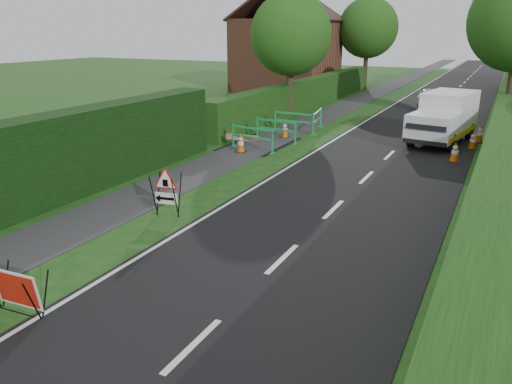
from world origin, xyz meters
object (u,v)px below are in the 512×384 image
(triangle_sign, at_px, (165,188))
(works_van, at_px, (444,117))
(hatchback_car, at_px, (431,99))
(red_rect_sign, at_px, (17,290))

(triangle_sign, distance_m, works_van, 14.05)
(hatchback_car, bearing_deg, works_van, -91.36)
(triangle_sign, relative_size, works_van, 0.23)
(triangle_sign, bearing_deg, red_rect_sign, -93.43)
(red_rect_sign, xyz_separation_m, hatchback_car, (2.81, 27.82, 0.16))
(red_rect_sign, bearing_deg, triangle_sign, 92.79)
(red_rect_sign, distance_m, triangle_sign, 5.12)
(red_rect_sign, relative_size, hatchback_car, 0.27)
(red_rect_sign, height_order, triangle_sign, triangle_sign)
(triangle_sign, xyz_separation_m, hatchback_car, (3.41, 22.75, -0.16))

